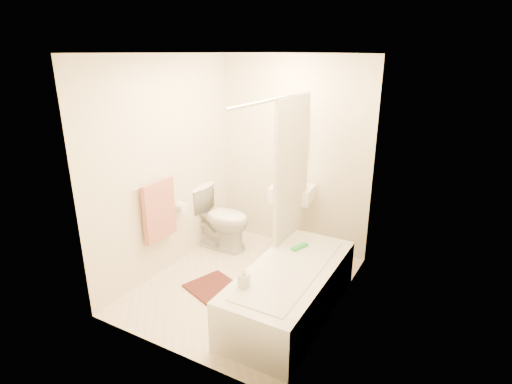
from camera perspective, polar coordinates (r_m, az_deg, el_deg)
The scene contains 17 objects.
floor at distance 4.50m, azimuth -1.59°, elevation -13.06°, with size 2.40×2.40×0.00m, color beige.
ceiling at distance 3.81m, azimuth -1.93°, elevation 19.18°, with size 2.40×2.40×0.00m, color white.
wall_back at distance 5.02m, azimuth 5.29°, elevation 5.24°, with size 2.00×0.02×2.40m, color beige.
wall_left at distance 4.57m, azimuth -12.61°, elevation 3.46°, with size 0.02×2.40×2.40m, color beige.
wall_right at distance 3.61m, azimuth 12.03°, elevation -0.63°, with size 0.02×2.40×2.40m, color beige.
mirror at distance 4.94m, azimuth 5.30°, elevation 8.58°, with size 0.40×0.03×0.55m, color white.
curtain_rod at distance 3.78m, azimuth 2.95°, elevation 13.09°, with size 0.03×0.03×1.70m, color silver.
shower_curtain at distance 4.28m, azimuth 5.15°, elevation 3.10°, with size 0.04×0.80×1.55m, color silver.
towel_bar at distance 4.39m, azimuth -14.26°, elevation 1.36°, with size 0.02×0.02×0.60m, color silver.
towel at distance 4.48m, azimuth -13.65°, elevation -2.60°, with size 0.06×0.45×0.66m, color #CC7266.
toilet_paper at distance 4.76m, azimuth -10.60°, elevation -2.09°, with size 0.12×0.12×0.11m, color white.
toilet at distance 5.16m, azimuth -5.16°, elevation -3.71°, with size 0.46×0.82×0.80m, color silver.
sink at distance 4.98m, azimuth 5.12°, elevation -3.54°, with size 0.49×0.39×0.97m, color white, non-canonical shape.
bathtub at distance 3.98m, azimuth 4.94°, elevation -13.80°, with size 0.74×1.69×0.47m, color silver, non-canonical shape.
bath_mat at distance 4.40m, azimuth -5.56°, elevation -13.76°, with size 0.65×0.48×0.02m, color #4C291D.
soap_bottle at distance 3.52m, azimuth -1.73°, elevation -12.20°, with size 0.08×0.08×0.18m, color silver.
scrub_brush at distance 4.21m, azimuth 6.23°, elevation -7.85°, with size 0.06×0.20×0.04m, color green.
Camera 1 is at (1.96, -3.27, 2.39)m, focal length 28.00 mm.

